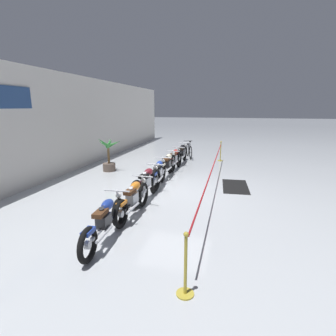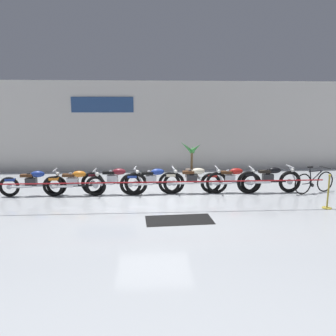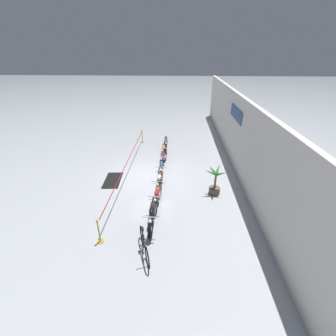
{
  "view_description": "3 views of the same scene",
  "coord_description": "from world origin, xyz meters",
  "views": [
    {
      "loc": [
        -8.75,
        -1.88,
        2.83
      ],
      "look_at": [
        -0.6,
        0.14,
        0.85
      ],
      "focal_mm": 28.0,
      "sensor_mm": 36.0,
      "label": 1
    },
    {
      "loc": [
        -0.15,
        -10.46,
        3.0
      ],
      "look_at": [
        0.55,
        1.18,
        0.83
      ],
      "focal_mm": 35.0,
      "sensor_mm": 36.0,
      "label": 2
    },
    {
      "loc": [
        11.33,
        1.57,
        6.42
      ],
      "look_at": [
        0.91,
        1.05,
        0.99
      ],
      "focal_mm": 24.0,
      "sensor_mm": 36.0,
      "label": 3
    }
  ],
  "objects": [
    {
      "name": "motorcycle_blue_0",
      "position": [
        -4.09,
        0.65,
        0.46
      ],
      "size": [
        2.24,
        0.62,
        0.92
      ],
      "color": "black",
      "rests_on": "ground"
    },
    {
      "name": "motorcycle_cream_4",
      "position": [
        1.41,
        0.64,
        0.49
      ],
      "size": [
        2.44,
        0.62,
        0.96
      ],
      "color": "black",
      "rests_on": "ground"
    },
    {
      "name": "ground_plane",
      "position": [
        0.0,
        0.0,
        0.0
      ],
      "size": [
        120.0,
        120.0,
        0.0
      ],
      "primitive_type": "plane",
      "color": "#B2B7BC"
    },
    {
      "name": "bicycle",
      "position": [
        5.68,
        0.46,
        0.4
      ],
      "size": [
        1.68,
        0.68,
        0.98
      ],
      "color": "black",
      "rests_on": "ground"
    },
    {
      "name": "motorcycle_orange_1",
      "position": [
        -2.68,
        0.56,
        0.47
      ],
      "size": [
        2.15,
        0.62,
        0.93
      ],
      "color": "black",
      "rests_on": "ground"
    },
    {
      "name": "motorcycle_black_6",
      "position": [
        4.1,
        0.57,
        0.48
      ],
      "size": [
        2.3,
        0.62,
        0.98
      ],
      "color": "black",
      "rests_on": "ground"
    },
    {
      "name": "motorcycle_red_5",
      "position": [
        2.76,
        0.66,
        0.46
      ],
      "size": [
        2.16,
        0.62,
        0.94
      ],
      "color": "black",
      "rests_on": "ground"
    },
    {
      "name": "stanchion_mid_left",
      "position": [
        5.2,
        -1.3,
        0.36
      ],
      "size": [
        0.28,
        0.28,
        1.05
      ],
      "color": "gold",
      "rests_on": "ground"
    },
    {
      "name": "motorcycle_maroon_2",
      "position": [
        -1.34,
        0.64,
        0.49
      ],
      "size": [
        2.31,
        0.62,
        0.98
      ],
      "color": "black",
      "rests_on": "ground"
    },
    {
      "name": "floor_banner",
      "position": [
        0.66,
        -2.07,
        0.0
      ],
      "size": [
        1.85,
        1.0,
        0.01
      ],
      "primitive_type": "cube",
      "rotation": [
        0.0,
        0.0,
        0.06
      ],
      "color": "black",
      "rests_on": "ground"
    },
    {
      "name": "stanchion_far_left",
      "position": [
        -1.47,
        -1.3,
        0.74
      ],
      "size": [
        10.43,
        0.28,
        1.05
      ],
      "color": "gold",
      "rests_on": "ground"
    },
    {
      "name": "back_wall",
      "position": [
        -0.01,
        5.12,
        2.1
      ],
      "size": [
        28.0,
        0.29,
        4.2
      ],
      "color": "silver",
      "rests_on": "ground"
    },
    {
      "name": "potted_palm_left_of_row",
      "position": [
        1.71,
        3.42,
        0.62
      ],
      "size": [
        0.94,
        1.11,
        1.58
      ],
      "color": "brown",
      "rests_on": "ground"
    },
    {
      "name": "motorcycle_blue_3",
      "position": [
        -0.02,
        0.63,
        0.48
      ],
      "size": [
        2.26,
        0.62,
        0.96
      ],
      "color": "black",
      "rests_on": "ground"
    }
  ]
}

